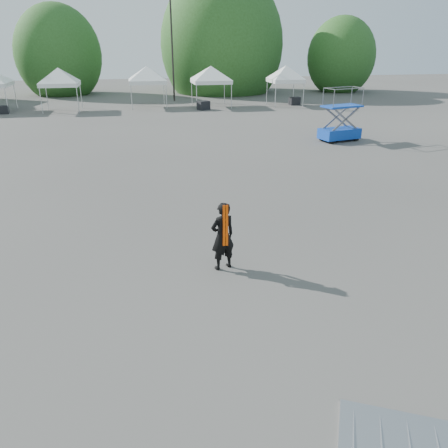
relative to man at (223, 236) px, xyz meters
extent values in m
plane|color=#474442|center=(-0.92, 1.33, -0.87)|extent=(120.00, 120.00, 0.00)
cylinder|color=black|center=(2.08, 33.33, 3.88)|extent=(0.16, 0.16, 9.50)
cylinder|color=#382314|center=(-8.92, 41.33, 0.27)|extent=(0.36, 0.36, 2.27)
ellipsoid|color=#274F1A|center=(-8.92, 41.33, 3.07)|extent=(4.16, 4.16, 4.78)
cylinder|color=#382314|center=(8.08, 40.33, 0.53)|extent=(0.36, 0.36, 2.80)
ellipsoid|color=#274F1A|center=(8.08, 40.33, 3.98)|extent=(5.12, 5.12, 5.89)
cylinder|color=#382314|center=(21.08, 38.33, 0.18)|extent=(0.36, 0.36, 2.10)
ellipsoid|color=#274F1A|center=(21.08, 38.33, 2.77)|extent=(3.84, 3.84, 4.42)
cylinder|color=silver|center=(-11.39, 28.05, 0.13)|extent=(0.06, 0.06, 2.00)
cylinder|color=silver|center=(-11.39, 31.08, 0.13)|extent=(0.06, 0.06, 2.00)
cylinder|color=silver|center=(-8.75, 27.37, 0.13)|extent=(0.06, 0.06, 2.00)
cylinder|color=silver|center=(-6.03, 27.37, 0.13)|extent=(0.06, 0.06, 2.00)
cylinder|color=silver|center=(-8.75, 30.10, 0.13)|extent=(0.06, 0.06, 2.00)
cylinder|color=silver|center=(-6.03, 30.10, 0.13)|extent=(0.06, 0.06, 2.00)
cube|color=white|center=(-7.39, 28.73, 1.21)|extent=(2.92, 2.92, 0.30)
pyramid|color=white|center=(-7.39, 28.73, 2.46)|extent=(4.13, 4.13, 1.10)
cylinder|color=silver|center=(-1.89, 28.36, 0.13)|extent=(0.06, 0.06, 2.00)
cylinder|color=silver|center=(0.97, 28.36, 0.13)|extent=(0.06, 0.06, 2.00)
cylinder|color=silver|center=(-1.89, 31.21, 0.13)|extent=(0.06, 0.06, 2.00)
cylinder|color=silver|center=(0.97, 31.21, 0.13)|extent=(0.06, 0.06, 2.00)
cube|color=white|center=(-0.46, 29.78, 1.21)|extent=(3.06, 3.06, 0.30)
pyramid|color=white|center=(-0.46, 29.78, 2.46)|extent=(4.32, 4.32, 1.10)
cylinder|color=silver|center=(3.37, 27.42, 0.13)|extent=(0.06, 0.06, 2.00)
cylinder|color=silver|center=(6.31, 27.42, 0.13)|extent=(0.06, 0.06, 2.00)
cylinder|color=silver|center=(3.37, 30.36, 0.13)|extent=(0.06, 0.06, 2.00)
cylinder|color=silver|center=(6.31, 30.36, 0.13)|extent=(0.06, 0.06, 2.00)
cube|color=white|center=(4.84, 28.89, 1.21)|extent=(3.14, 3.14, 0.30)
pyramid|color=white|center=(4.84, 28.89, 2.46)|extent=(4.43, 4.43, 1.10)
cylinder|color=silver|center=(10.06, 27.15, 0.13)|extent=(0.06, 0.06, 2.00)
cylinder|color=silver|center=(12.57, 27.15, 0.13)|extent=(0.06, 0.06, 2.00)
cylinder|color=silver|center=(10.06, 29.66, 0.13)|extent=(0.06, 0.06, 2.00)
cylinder|color=silver|center=(12.57, 29.66, 0.13)|extent=(0.06, 0.06, 2.00)
cube|color=white|center=(11.32, 28.40, 1.21)|extent=(2.71, 2.71, 0.30)
pyramid|color=white|center=(11.32, 28.40, 2.46)|extent=(3.83, 3.83, 1.10)
imported|color=black|center=(0.00, 0.00, 0.00)|extent=(0.73, 0.59, 1.73)
cube|color=#FF4B05|center=(0.00, -0.17, 0.34)|extent=(0.14, 0.02, 1.04)
cube|color=#0C2EA1|center=(9.46, 13.47, -0.45)|extent=(2.44, 1.61, 0.56)
cube|color=#0C2EA1|center=(9.46, 13.47, 1.05)|extent=(2.34, 1.54, 0.09)
cylinder|color=black|center=(8.75, 12.82, -0.70)|extent=(0.36, 0.21, 0.34)
cylinder|color=black|center=(10.39, 13.21, -0.70)|extent=(0.36, 0.21, 0.34)
cylinder|color=black|center=(8.54, 13.73, -0.70)|extent=(0.36, 0.21, 0.34)
cylinder|color=black|center=(10.18, 14.12, -0.70)|extent=(0.36, 0.21, 0.34)
cube|color=#94969B|center=(1.69, -5.71, -0.84)|extent=(2.57, 2.08, 0.05)
cube|color=black|center=(-11.77, 28.06, -0.56)|extent=(0.82, 0.66, 0.61)
cube|color=black|center=(3.87, 27.07, -0.51)|extent=(1.11, 1.00, 0.71)
cube|color=black|center=(12.27, 28.41, -0.53)|extent=(0.91, 0.72, 0.68)
camera|label=1|loc=(-1.90, -9.42, 4.35)|focal=35.00mm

